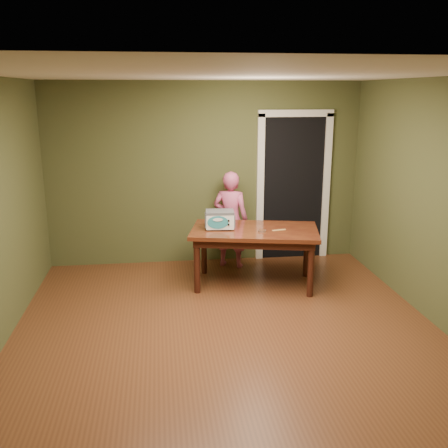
# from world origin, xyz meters

# --- Properties ---
(floor) EXTENTS (5.00, 5.00, 0.00)m
(floor) POSITION_xyz_m (0.00, 0.00, 0.00)
(floor) COLOR #5A3019
(floor) RESTS_ON ground
(room_shell) EXTENTS (4.52, 5.02, 2.61)m
(room_shell) POSITION_xyz_m (0.00, 0.00, 1.71)
(room_shell) COLOR #424625
(room_shell) RESTS_ON ground
(doorway) EXTENTS (1.10, 0.66, 2.25)m
(doorway) POSITION_xyz_m (1.30, 2.78, 1.06)
(doorway) COLOR black
(doorway) RESTS_ON ground
(dining_table) EXTENTS (1.76, 1.22, 0.75)m
(dining_table) POSITION_xyz_m (0.53, 1.45, 0.65)
(dining_table) COLOR #3B160D
(dining_table) RESTS_ON floor
(toy_oven) EXTENTS (0.40, 0.29, 0.23)m
(toy_oven) POSITION_xyz_m (0.09, 1.53, 0.88)
(toy_oven) COLOR #4C4F54
(toy_oven) RESTS_ON dining_table
(baking_pan) EXTENTS (0.10, 0.10, 0.02)m
(baking_pan) POSITION_xyz_m (0.59, 1.31, 0.76)
(baking_pan) COLOR silver
(baking_pan) RESTS_ON dining_table
(spatula) EXTENTS (0.18, 0.06, 0.01)m
(spatula) POSITION_xyz_m (0.82, 1.35, 0.75)
(spatula) COLOR tan
(spatula) RESTS_ON dining_table
(child) EXTENTS (0.59, 0.50, 1.38)m
(child) POSITION_xyz_m (0.32, 2.20, 0.69)
(child) COLOR #C3507C
(child) RESTS_ON floor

